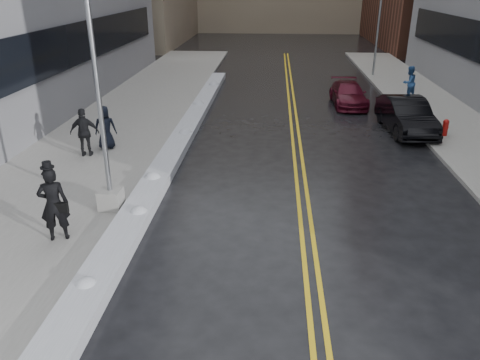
% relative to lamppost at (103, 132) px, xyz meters
% --- Properties ---
extents(ground, '(160.00, 160.00, 0.00)m').
position_rel_lamppost_xyz_m(ground, '(3.30, -2.00, -2.53)').
color(ground, black).
rests_on(ground, ground).
extents(sidewalk_west, '(5.50, 50.00, 0.15)m').
position_rel_lamppost_xyz_m(sidewalk_west, '(-2.45, 8.00, -2.46)').
color(sidewalk_west, gray).
rests_on(sidewalk_west, ground).
extents(sidewalk_east, '(4.00, 50.00, 0.15)m').
position_rel_lamppost_xyz_m(sidewalk_east, '(13.30, 8.00, -2.46)').
color(sidewalk_east, gray).
rests_on(sidewalk_east, ground).
extents(lane_line_left, '(0.12, 50.00, 0.01)m').
position_rel_lamppost_xyz_m(lane_line_left, '(5.65, 8.00, -2.53)').
color(lane_line_left, gold).
rests_on(lane_line_left, ground).
extents(lane_line_right, '(0.12, 50.00, 0.01)m').
position_rel_lamppost_xyz_m(lane_line_right, '(5.95, 8.00, -2.53)').
color(lane_line_right, gold).
rests_on(lane_line_right, ground).
extents(snow_ridge, '(0.90, 30.00, 0.34)m').
position_rel_lamppost_xyz_m(snow_ridge, '(0.85, 6.00, -2.36)').
color(snow_ridge, silver).
rests_on(snow_ridge, ground).
extents(lamppost, '(0.65, 0.65, 7.62)m').
position_rel_lamppost_xyz_m(lamppost, '(0.00, 0.00, 0.00)').
color(lamppost, gray).
rests_on(lamppost, sidewalk_west).
extents(fire_hydrant, '(0.26, 0.26, 0.73)m').
position_rel_lamppost_xyz_m(fire_hydrant, '(12.30, 8.00, -1.98)').
color(fire_hydrant, maroon).
rests_on(fire_hydrant, sidewalk_east).
extents(traffic_signal, '(0.16, 0.20, 6.00)m').
position_rel_lamppost_xyz_m(traffic_signal, '(11.80, 22.00, 0.87)').
color(traffic_signal, gray).
rests_on(traffic_signal, sidewalk_east).
extents(pedestrian_fedora, '(0.86, 0.70, 2.02)m').
position_rel_lamppost_xyz_m(pedestrian_fedora, '(-0.81, -1.86, -1.37)').
color(pedestrian_fedora, black).
rests_on(pedestrian_fedora, sidewalk_west).
extents(pedestrian_c, '(0.96, 0.74, 1.74)m').
position_rel_lamppost_xyz_m(pedestrian_c, '(-1.93, 5.27, -1.51)').
color(pedestrian_c, black).
rests_on(pedestrian_c, sidewalk_west).
extents(pedestrian_d, '(1.15, 0.61, 1.87)m').
position_rel_lamppost_xyz_m(pedestrian_d, '(-2.42, 4.37, -1.45)').
color(pedestrian_d, black).
rests_on(pedestrian_d, sidewalk_west).
extents(pedestrian_east, '(1.14, 1.08, 1.85)m').
position_rel_lamppost_xyz_m(pedestrian_east, '(12.39, 14.82, -1.46)').
color(pedestrian_east, navy).
rests_on(pedestrian_east, sidewalk_east).
extents(car_black, '(1.95, 4.83, 1.56)m').
position_rel_lamppost_xyz_m(car_black, '(10.80, 8.87, -1.75)').
color(car_black, black).
rests_on(car_black, ground).
extents(car_maroon, '(1.82, 4.31, 1.24)m').
position_rel_lamppost_xyz_m(car_maroon, '(8.89, 13.68, -1.91)').
color(car_maroon, '#440A19').
rests_on(car_maroon, ground).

